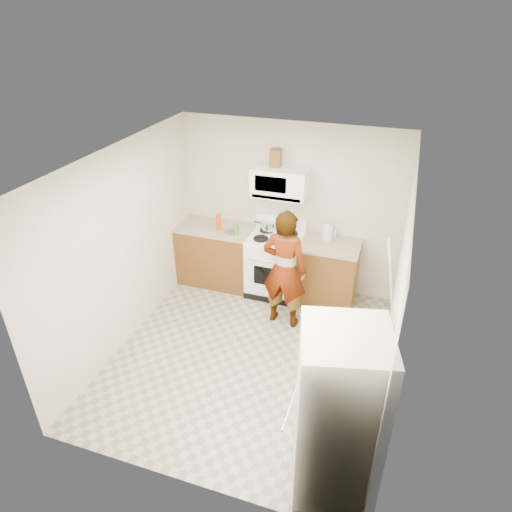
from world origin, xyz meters
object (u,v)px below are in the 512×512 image
at_px(microwave, 280,182).
at_px(fridge, 338,414).
at_px(kettle, 328,233).
at_px(saucepan, 268,226).
at_px(gas_range, 275,263).
at_px(person, 285,269).

xyz_separation_m(microwave, fridge, (1.37, -2.95, -0.85)).
relative_size(kettle, saucepan, 0.96).
distance_m(gas_range, person, 0.82).
bearing_deg(fridge, kettle, 89.12).
relative_size(gas_range, kettle, 5.94).
bearing_deg(gas_range, fridge, -64.04).
xyz_separation_m(microwave, saucepan, (-0.16, 0.02, -0.69)).
bearing_deg(fridge, microwave, 101.44).
bearing_deg(saucepan, gas_range, -42.21).
bearing_deg(gas_range, kettle, 13.00).
distance_m(fridge, saucepan, 3.34).
xyz_separation_m(fridge, saucepan, (-1.53, 2.96, 0.16)).
bearing_deg(microwave, saucepan, 173.55).
height_order(person, fridge, fridge).
xyz_separation_m(gas_range, person, (0.31, -0.67, 0.34)).
xyz_separation_m(kettle, saucepan, (-0.86, -0.02, -0.02)).
bearing_deg(kettle, person, -105.26).
bearing_deg(saucepan, kettle, 1.08).
height_order(gas_range, microwave, microwave).
height_order(gas_range, saucepan, gas_range).
relative_size(fridge, kettle, 8.94).
bearing_deg(fridge, person, 102.67).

